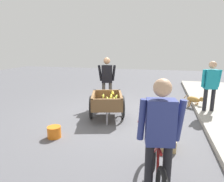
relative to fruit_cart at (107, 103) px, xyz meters
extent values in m
plane|color=#56565B|center=(-0.21, 0.18, -0.44)|extent=(24.00, 24.00, 0.00)
cube|color=brown|center=(0.01, 0.00, -0.04)|extent=(1.28, 1.07, 0.10)
cube|color=brown|center=(0.51, 0.14, 0.13)|extent=(0.27, 0.79, 0.24)
cube|color=brown|center=(-0.49, -0.14, 0.13)|extent=(0.27, 0.79, 0.24)
cube|color=brown|center=(-0.09, 0.35, 0.13)|extent=(1.08, 0.36, 0.24)
cube|color=brown|center=(0.11, -0.36, 0.13)|extent=(1.08, 0.36, 0.24)
torus|color=black|center=(-0.11, 0.42, -0.12)|extent=(0.63, 0.23, 0.64)
torus|color=black|center=(0.12, -0.43, -0.12)|extent=(0.63, 0.23, 0.64)
cylinder|color=#9E9EA8|center=(0.01, 0.00, -0.12)|extent=(0.28, 0.86, 0.04)
cylinder|color=brown|center=(-0.88, 0.10, 0.11)|extent=(0.54, 0.18, 0.04)
cylinder|color=brown|center=(-0.70, -0.55, 0.11)|extent=(0.54, 0.18, 0.04)
cylinder|color=#9E9EA8|center=(0.46, 0.12, -0.26)|extent=(0.04, 0.04, 0.35)
ellipsoid|color=gold|center=(-0.01, -0.01, 0.08)|extent=(0.17, 0.13, 0.14)
ellipsoid|color=gold|center=(0.00, -0.01, 0.09)|extent=(0.18, 0.13, 0.09)
ellipsoid|color=gold|center=(0.00, 0.00, 0.10)|extent=(0.19, 0.11, 0.05)
ellipsoid|color=gold|center=(0.01, 0.01, 0.11)|extent=(0.19, 0.06, 0.10)
ellipsoid|color=gold|center=(0.02, 0.02, 0.12)|extent=(0.17, 0.14, 0.13)
ellipsoid|color=gold|center=(0.38, -0.09, 0.08)|extent=(0.18, 0.13, 0.12)
ellipsoid|color=gold|center=(0.40, -0.08, 0.09)|extent=(0.18, 0.05, 0.05)
ellipsoid|color=gold|center=(0.42, -0.06, 0.10)|extent=(0.18, 0.05, 0.14)
ellipsoid|color=gold|center=(0.16, 0.22, 0.13)|extent=(0.17, 0.14, 0.14)
ellipsoid|color=gold|center=(0.17, 0.23, 0.14)|extent=(0.19, 0.06, 0.10)
ellipsoid|color=gold|center=(0.18, 0.24, 0.15)|extent=(0.18, 0.14, 0.05)
ellipsoid|color=gold|center=(0.19, 0.24, 0.16)|extent=(0.19, 0.11, 0.09)
ellipsoid|color=gold|center=(0.20, 0.25, 0.17)|extent=(0.17, 0.11, 0.15)
ellipsoid|color=gold|center=(-0.04, 0.10, 0.18)|extent=(0.18, 0.06, 0.13)
ellipsoid|color=gold|center=(-0.02, 0.11, 0.19)|extent=(0.18, 0.05, 0.05)
ellipsoid|color=gold|center=(0.00, 0.12, 0.20)|extent=(0.17, 0.10, 0.15)
ellipsoid|color=gold|center=(0.32, -0.04, 0.06)|extent=(0.18, 0.11, 0.13)
ellipsoid|color=gold|center=(0.33, -0.03, 0.07)|extent=(0.19, 0.10, 0.10)
ellipsoid|color=gold|center=(0.34, -0.03, 0.08)|extent=(0.19, 0.10, 0.05)
ellipsoid|color=gold|center=(0.35, -0.02, 0.09)|extent=(0.18, 0.13, 0.11)
ellipsoid|color=gold|center=(0.35, -0.01, 0.10)|extent=(0.18, 0.08, 0.12)
ellipsoid|color=gold|center=(-0.42, 0.03, 0.17)|extent=(0.17, 0.06, 0.15)
ellipsoid|color=gold|center=(-0.41, 0.04, 0.18)|extent=(0.19, 0.10, 0.11)
ellipsoid|color=gold|center=(-0.40, 0.05, 0.19)|extent=(0.17, 0.15, 0.05)
ellipsoid|color=gold|center=(-0.39, 0.06, 0.20)|extent=(0.19, 0.07, 0.11)
ellipsoid|color=gold|center=(-0.38, 0.07, 0.21)|extent=(0.17, 0.14, 0.14)
ellipsoid|color=gold|center=(-0.18, 0.03, 0.06)|extent=(0.18, 0.06, 0.14)
ellipsoid|color=gold|center=(-0.18, 0.03, 0.07)|extent=(0.18, 0.14, 0.10)
ellipsoid|color=gold|center=(-0.17, 0.04, 0.08)|extent=(0.18, 0.05, 0.05)
ellipsoid|color=gold|center=(-0.16, 0.05, 0.09)|extent=(0.19, 0.07, 0.10)
ellipsoid|color=gold|center=(-0.15, 0.06, 0.10)|extent=(0.18, 0.07, 0.15)
ellipsoid|color=gold|center=(-0.14, -0.16, 0.14)|extent=(0.18, 0.07, 0.14)
ellipsoid|color=gold|center=(-0.13, -0.15, 0.15)|extent=(0.18, 0.12, 0.05)
ellipsoid|color=gold|center=(-0.11, -0.14, 0.16)|extent=(0.17, 0.08, 0.14)
ellipsoid|color=gold|center=(-0.26, 0.18, 0.09)|extent=(0.18, 0.06, 0.15)
ellipsoid|color=gold|center=(-0.25, 0.19, 0.10)|extent=(0.19, 0.08, 0.09)
ellipsoid|color=gold|center=(-0.24, 0.20, 0.11)|extent=(0.19, 0.09, 0.05)
ellipsoid|color=gold|center=(-0.23, 0.20, 0.12)|extent=(0.19, 0.13, 0.09)
ellipsoid|color=gold|center=(-0.22, 0.21, 0.13)|extent=(0.18, 0.06, 0.14)
cylinder|color=#4C4742|center=(-1.13, -0.21, -0.04)|extent=(0.11, 0.11, 0.80)
cylinder|color=#4C4742|center=(-1.07, -0.42, -0.04)|extent=(0.11, 0.11, 0.80)
cube|color=black|center=(-1.10, -0.31, 0.64)|extent=(0.28, 0.38, 0.56)
sphere|color=tan|center=(-1.10, -0.31, 1.06)|extent=(0.22, 0.22, 0.22)
cylinder|color=black|center=(-1.16, -0.10, 0.67)|extent=(0.08, 0.14, 0.51)
cylinder|color=black|center=(-1.04, -0.53, 0.67)|extent=(0.08, 0.15, 0.51)
torus|color=black|center=(2.08, 1.31, -0.11)|extent=(0.66, 0.17, 0.66)
cylinder|color=maroon|center=(2.57, 1.40, 0.29)|extent=(0.60, 0.14, 0.04)
cylinder|color=maroon|center=(2.69, 1.42, 0.12)|extent=(0.11, 0.05, 0.45)
cylinder|color=maroon|center=(2.39, 1.37, 0.07)|extent=(0.53, 0.13, 0.43)
ellipsoid|color=black|center=(2.71, 1.42, 0.38)|extent=(0.20, 0.08, 0.06)
cylinder|color=maroon|center=(2.12, 1.32, 0.39)|extent=(0.11, 0.46, 0.03)
cylinder|color=black|center=(2.73, 1.32, -0.04)|extent=(0.11, 0.11, 0.79)
cylinder|color=black|center=(2.70, 1.53, -0.04)|extent=(0.11, 0.11, 0.79)
cube|color=navy|center=(2.72, 1.42, 0.63)|extent=(0.26, 0.37, 0.56)
sphere|color=tan|center=(2.72, 1.42, 1.05)|extent=(0.21, 0.21, 0.21)
cylinder|color=navy|center=(2.75, 1.21, 0.66)|extent=(0.08, 0.11, 0.51)
cylinder|color=navy|center=(2.68, 1.64, 0.66)|extent=(0.08, 0.13, 0.51)
ellipsoid|color=#AD7A38|center=(-1.64, 2.44, -0.17)|extent=(0.40, 0.46, 0.18)
sphere|color=#AD7A38|center=(-1.48, 2.66, -0.11)|extent=(0.14, 0.14, 0.14)
cylinder|color=#AD7A38|center=(-1.80, 2.21, -0.13)|extent=(0.08, 0.10, 0.12)
cylinder|color=#AD7A38|center=(-1.60, 2.58, -0.35)|extent=(0.04, 0.04, 0.18)
cylinder|color=#AD7A38|center=(-1.51, 2.51, -0.35)|extent=(0.04, 0.04, 0.18)
cylinder|color=#AD7A38|center=(-1.76, 2.36, -0.35)|extent=(0.04, 0.04, 0.18)
cylinder|color=#AD7A38|center=(-1.67, 2.30, -0.35)|extent=(0.04, 0.04, 0.18)
cylinder|color=orange|center=(1.43, -0.79, -0.31)|extent=(0.29, 0.29, 0.25)
cube|color=tan|center=(1.28, 1.58, -0.33)|extent=(0.44, 0.32, 0.22)
sphere|color=#99BF33|center=(1.29, 1.50, -0.18)|extent=(0.07, 0.07, 0.07)
sphere|color=#B23319|center=(1.40, 1.49, -0.17)|extent=(0.10, 0.10, 0.10)
sphere|color=#99BF33|center=(1.12, 1.54, -0.17)|extent=(0.10, 0.10, 0.10)
sphere|color=#B23319|center=(1.13, 1.54, -0.17)|extent=(0.09, 0.09, 0.09)
cylinder|color=black|center=(-1.04, 2.86, -0.05)|extent=(0.11, 0.11, 0.77)
cylinder|color=black|center=(-0.98, 2.65, -0.05)|extent=(0.11, 0.11, 0.77)
cube|color=teal|center=(-1.01, 2.76, 0.60)|extent=(0.28, 0.38, 0.54)
sphere|color=tan|center=(-1.01, 2.76, 1.01)|extent=(0.21, 0.21, 0.21)
cylinder|color=teal|center=(-1.06, 2.97, 0.63)|extent=(0.08, 0.12, 0.49)
cylinder|color=teal|center=(-0.96, 2.54, 0.63)|extent=(0.08, 0.09, 0.49)
camera|label=1|loc=(4.97, 1.41, 1.50)|focal=31.59mm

